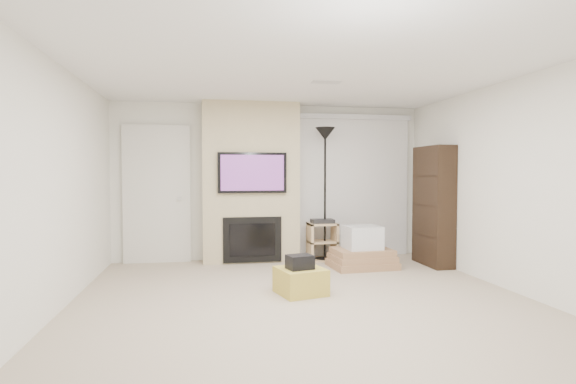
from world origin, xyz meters
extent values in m
cube|color=#B8A58D|center=(0.00, 0.00, 0.00)|extent=(5.00, 5.50, 0.00)
cube|color=white|center=(0.00, 0.00, 2.50)|extent=(5.00, 5.50, 0.00)
cube|color=white|center=(0.00, 2.75, 1.25)|extent=(5.00, 0.00, 2.50)
cube|color=white|center=(0.00, -2.75, 1.25)|extent=(5.00, 0.00, 2.50)
cube|color=white|center=(-2.50, 0.00, 1.25)|extent=(0.00, 5.50, 2.50)
cube|color=white|center=(2.50, 0.00, 1.25)|extent=(0.00, 5.50, 2.50)
cube|color=silver|center=(0.40, 0.80, 2.50)|extent=(0.35, 0.18, 0.01)
cube|color=gold|center=(0.02, 0.51, 0.15)|extent=(0.61, 0.61, 0.30)
cube|color=black|center=(0.00, 0.46, 0.38)|extent=(0.33, 0.28, 0.16)
cube|color=#C4B388|center=(-0.35, 2.55, 1.25)|extent=(1.50, 0.40, 2.50)
cube|color=black|center=(-0.35, 2.32, 1.40)|extent=(1.05, 0.06, 0.62)
cube|color=#53265A|center=(-0.35, 2.29, 1.40)|extent=(0.96, 0.00, 0.54)
cube|color=black|center=(-0.35, 2.34, 0.37)|extent=(0.90, 0.04, 0.70)
cube|color=black|center=(-0.35, 2.32, 0.37)|extent=(0.70, 0.02, 0.50)
cube|color=silver|center=(-1.80, 2.71, 1.07)|extent=(1.02, 0.08, 2.14)
cube|color=#B3AE9E|center=(-1.80, 2.72, 1.02)|extent=(0.90, 0.05, 2.05)
cylinder|color=silver|center=(-1.46, 2.67, 1.00)|extent=(0.07, 0.06, 0.07)
cube|color=silver|center=(1.40, 2.69, 2.33)|extent=(1.98, 0.10, 0.08)
cube|color=white|center=(1.40, 2.70, 1.15)|extent=(1.90, 0.03, 2.29)
cylinder|color=black|center=(0.81, 2.39, 0.02)|extent=(0.31, 0.31, 0.03)
cylinder|color=black|center=(0.81, 2.39, 1.01)|extent=(0.03, 0.03, 1.97)
cone|color=black|center=(0.81, 2.39, 2.02)|extent=(0.31, 0.31, 0.20)
cube|color=#D6B180|center=(0.57, 2.40, 0.30)|extent=(0.04, 0.38, 0.60)
cube|color=#D6B180|center=(0.98, 2.40, 0.30)|extent=(0.04, 0.38, 0.60)
cube|color=#D6B180|center=(0.78, 2.40, 0.01)|extent=(0.45, 0.38, 0.03)
cube|color=#D6B180|center=(0.78, 2.40, 0.30)|extent=(0.45, 0.38, 0.03)
cube|color=#D6B180|center=(0.78, 2.40, 0.58)|extent=(0.45, 0.38, 0.03)
cube|color=black|center=(0.78, 2.40, 0.63)|extent=(0.35, 0.25, 0.06)
cube|color=#A57A55|center=(1.22, 1.77, 0.05)|extent=(0.96, 0.75, 0.10)
cube|color=#A57A55|center=(1.22, 1.77, 0.15)|extent=(0.91, 0.70, 0.09)
cube|color=#A57A55|center=(1.22, 1.77, 0.24)|extent=(0.87, 0.66, 0.09)
cube|color=silver|center=(1.22, 1.77, 0.45)|extent=(0.53, 0.48, 0.34)
cube|color=black|center=(2.34, 1.75, 0.90)|extent=(0.30, 0.80, 1.80)
cube|color=black|center=(2.32, 1.75, 0.45)|extent=(0.26, 0.72, 0.02)
cube|color=black|center=(2.32, 1.75, 0.90)|extent=(0.26, 0.72, 0.02)
cube|color=black|center=(2.32, 1.75, 1.35)|extent=(0.26, 0.72, 0.02)
camera|label=1|loc=(-1.04, -4.51, 1.39)|focal=28.00mm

